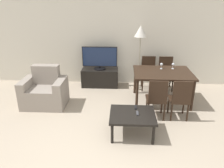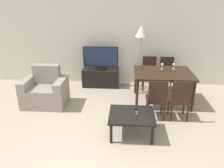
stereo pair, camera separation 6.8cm
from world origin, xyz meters
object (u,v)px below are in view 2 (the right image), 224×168
dining_table (163,75)px  wine_glass_center (162,65)px  dining_chair_near_right (180,98)px  dining_chair_far_left (149,72)px  floor_lamp (141,35)px  tv (101,58)px  remote_primary (137,113)px  dining_chair_near (157,98)px  wine_glass_left (174,65)px  coffee_table (132,116)px  dining_chair_far (167,72)px  armchair (45,92)px  remote_secondary (135,107)px  tv_stand (101,77)px

dining_table → wine_glass_center: size_ratio=9.15×
dining_chair_near_right → dining_chair_far_left: size_ratio=1.00×
dining_chair_near_right → floor_lamp: 2.02m
tv → remote_primary: size_ratio=6.38×
dining_table → dining_chair_near_right: (0.23, -0.82, -0.19)m
dining_chair_near → wine_glass_left: (0.51, 1.08, 0.37)m
dining_chair_near → dining_chair_near_right: same height
coffee_table → dining_chair_far: size_ratio=0.93×
dining_table → armchair: bearing=-173.3°
dining_chair_near → wine_glass_left: wine_glass_left is taller
coffee_table → dining_chair_far: bearing=66.3°
tv → dining_chair_near: 2.22m
dining_chair_near → dining_chair_near_right: (0.47, 0.00, 0.00)m
dining_chair_far_left → wine_glass_center: (0.23, -0.59, 0.37)m
dining_chair_near_right → floor_lamp: size_ratio=0.51×
tv → coffee_table: bearing=-70.4°
dining_chair_near_right → wine_glass_left: wine_glass_left is taller
wine_glass_center → tv: bearing=156.2°
dining_chair_far_left → remote_primary: bearing=-100.7°
dining_chair_far → remote_primary: (-0.89, -2.21, -0.06)m
armchair → tv: bearing=47.1°
remote_primary → wine_glass_center: (0.65, 1.62, 0.43)m
armchair → floor_lamp: bearing=26.1°
wine_glass_left → remote_primary: bearing=-119.5°
tv → remote_secondary: bearing=-66.7°
tv_stand → remote_secondary: 2.27m
tv_stand → wine_glass_center: 1.81m
dining_table → dining_chair_far: 0.88m
floor_lamp → dining_table: bearing=-57.3°
remote_primary → remote_secondary: 0.23m
tv_stand → tv: (-0.00, -0.00, 0.56)m
dining_chair_far → dining_chair_near_right: size_ratio=1.00×
dining_table → dining_chair_near_right: size_ratio=1.52×
dining_table → dining_chair_near_right: dining_chair_near_right is taller
dining_chair_near → wine_glass_center: bearing=77.7°
armchair → dining_chair_far_left: (2.49, 1.14, 0.16)m
floor_lamp → wine_glass_center: bearing=-47.4°
dining_chair_far_left → remote_primary: 2.25m
armchair → dining_chair_near: 2.55m
dining_chair_far_left → dining_table: bearing=-74.2°
tv → dining_chair_far: size_ratio=1.09×
wine_glass_left → dining_table: bearing=-137.5°
wine_glass_left → remote_secondary: bearing=-124.0°
armchair → coffee_table: 2.26m
remote_primary → wine_glass_center: size_ratio=1.03×
floor_lamp → wine_glass_center: 0.96m
tv → floor_lamp: size_ratio=0.56×
dining_chair_far → floor_lamp: 1.24m
dining_chair_near → dining_chair_far: same height
dining_chair_far_left → remote_secondary: bearing=-102.5°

